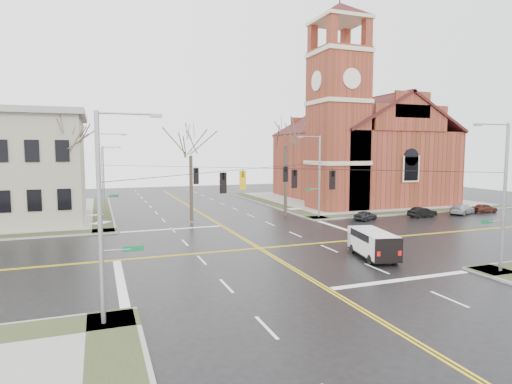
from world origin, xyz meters
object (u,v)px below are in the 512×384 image
object	(u,v)px
cargo_van	(372,242)
tree_nw_far	(68,146)
signal_pole_ne	(318,174)
tree_nw_near	(191,151)
signal_pole_se	(502,193)
parked_car_a	(366,215)
signal_pole_nw	(100,179)
church	(355,145)
tree_ne	(286,141)
streetlight_north_a	(105,174)
parked_car_d	(484,208)
streetlight_north_b	(103,168)
parked_car_b	(422,212)
parked_car_c	(462,209)
signal_pole_sw	(104,212)

from	to	relation	value
cargo_van	tree_nw_far	world-z (taller)	tree_nw_far
signal_pole_ne	tree_nw_far	bearing A→B (deg)	175.99
tree_nw_far	tree_nw_near	xyz separation A→B (m)	(11.59, 0.34, -0.48)
signal_pole_ne	signal_pole_se	xyz separation A→B (m)	(0.00, -23.00, 0.00)
parked_car_a	tree_nw_near	xyz separation A→B (m)	(-17.98, 5.13, 6.93)
signal_pole_nw	tree_nw_near	size ratio (longest dim) A/B	0.88
signal_pole_nw	tree_nw_far	xyz separation A→B (m)	(-2.69, 1.77, 2.98)
parked_car_a	signal_pole_nw	bearing A→B (deg)	62.13
church	tree_nw_near	size ratio (longest dim) A/B	2.68
church	signal_pole_se	world-z (taller)	church
cargo_van	tree_ne	distance (m)	20.97
signal_pole_se	tree_ne	bearing A→B (deg)	96.16
streetlight_north_a	tree_ne	xyz separation A→B (m)	(19.21, -13.94, 4.14)
signal_pole_nw	parked_car_d	world-z (taller)	signal_pole_nw
church	cargo_van	world-z (taller)	church
signal_pole_nw	tree_nw_near	distance (m)	9.49
tree_nw_far	streetlight_north_b	bearing A→B (deg)	84.47
parked_car_b	tree_nw_far	bearing A→B (deg)	78.47
parked_car_a	tree_nw_near	distance (m)	19.94
signal_pole_ne	parked_car_a	size ratio (longest dim) A/B	2.91
cargo_van	tree_nw_near	size ratio (longest dim) A/B	0.51
church	tree_ne	xyz separation A→B (m)	(-16.20, -10.72, 0.18)
tree_nw_near	church	bearing A→B (deg)	22.33
tree_nw_near	cargo_van	bearing A→B (deg)	-65.04
signal_pole_ne	tree_ne	bearing A→B (deg)	137.15
signal_pole_ne	parked_car_c	xyz separation A→B (m)	(17.68, -3.16, -4.33)
signal_pole_nw	signal_pole_sw	distance (m)	23.00
signal_pole_se	streetlight_north_a	world-z (taller)	signal_pole_se
signal_pole_sw	parked_car_c	bearing A→B (deg)	26.20
signal_pole_ne	streetlight_north_a	distance (m)	27.48
parked_car_a	cargo_van	bearing A→B (deg)	125.23
parked_car_c	tree_ne	xyz separation A→B (m)	(-20.44, 5.72, 8.00)
parked_car_d	parked_car_a	bearing A→B (deg)	91.14
streetlight_north_a	tree_nw_near	distance (m)	16.84
tree_nw_near	parked_car_d	bearing A→B (deg)	-8.46
signal_pole_sw	parked_car_d	distance (m)	48.45
signal_pole_ne	signal_pole_sw	distance (m)	32.28
streetlight_north_a	parked_car_d	xyz separation A→B (m)	(43.29, -19.59, -3.92)
signal_pole_ne	tree_nw_far	world-z (taller)	tree_nw_far
signal_pole_ne	parked_car_b	world-z (taller)	signal_pole_ne
streetlight_north_b	parked_car_a	world-z (taller)	streetlight_north_b
streetlight_north_b	tree_nw_far	size ratio (longest dim) A/B	0.73
parked_car_c	signal_pole_ne	bearing A→B (deg)	57.59
church	parked_car_b	bearing A→B (deg)	-96.54
signal_pole_ne	parked_car_b	bearing A→B (deg)	-16.72
signal_pole_sw	church	bearing A→B (deg)	45.16
signal_pole_ne	tree_ne	world-z (taller)	tree_ne
parked_car_d	signal_pole_ne	bearing A→B (deg)	83.15
streetlight_north_b	tree_nw_far	xyz separation A→B (m)	(-3.36, -34.73, 3.46)
tree_nw_far	tree_nw_near	size ratio (longest dim) A/B	1.07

